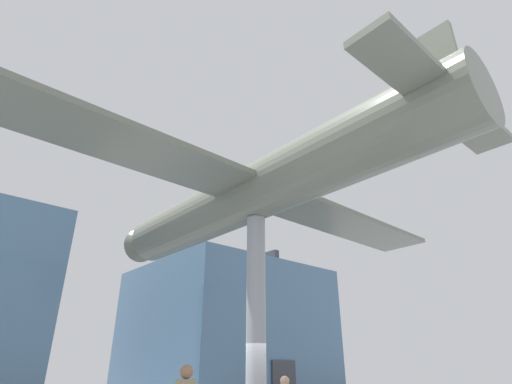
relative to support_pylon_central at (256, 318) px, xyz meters
The scene contains 3 objects.
glass_pavilion_right 16.24m from the support_pylon_central, 56.26° to the left, with size 11.21×10.95×8.81m.
support_pylon_central is the anchor object (origin of this frame).
suspended_airplane 4.20m from the support_pylon_central, 90.54° to the left, with size 19.48×16.56×3.14m.
Camera 1 is at (-8.21, -9.47, 1.78)m, focal length 28.00 mm.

